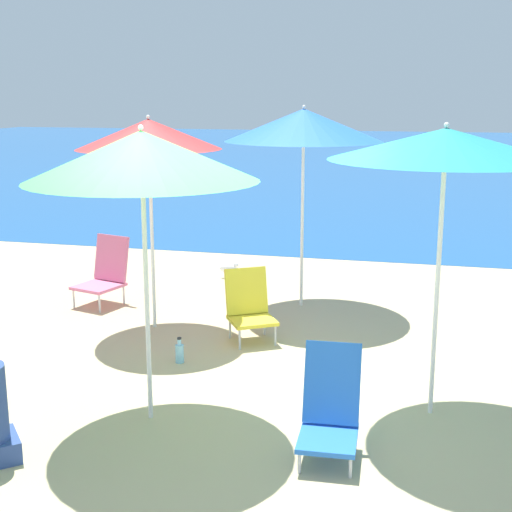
{
  "coord_description": "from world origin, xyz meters",
  "views": [
    {
      "loc": [
        1.69,
        -5.17,
        2.49
      ],
      "look_at": [
        0.11,
        1.19,
        1.0
      ],
      "focal_mm": 50.0,
      "sensor_mm": 36.0,
      "label": 1
    }
  ],
  "objects_px": {
    "beach_umbrella_blue": "(304,125)",
    "water_bottle": "(180,353)",
    "beach_umbrella_red": "(149,134)",
    "beach_chair_blue": "(330,408)",
    "beach_chair_yellow": "(249,305)",
    "beach_umbrella_green": "(142,156)",
    "seagull": "(230,268)",
    "beach_chair_pink": "(105,272)",
    "beach_umbrella_teal": "(446,145)"
  },
  "relations": [
    {
      "from": "water_bottle",
      "to": "beach_umbrella_green",
      "type": "bearing_deg",
      "value": -81.16
    },
    {
      "from": "beach_chair_blue",
      "to": "beach_umbrella_blue",
      "type": "bearing_deg",
      "value": 100.68
    },
    {
      "from": "beach_umbrella_green",
      "to": "beach_chair_yellow",
      "type": "distance_m",
      "value": 2.63
    },
    {
      "from": "beach_umbrella_green",
      "to": "beach_umbrella_blue",
      "type": "xyz_separation_m",
      "value": [
        0.6,
        3.31,
        0.09
      ]
    },
    {
      "from": "beach_umbrella_teal",
      "to": "beach_chair_blue",
      "type": "relative_size",
      "value": 3.01
    },
    {
      "from": "beach_umbrella_blue",
      "to": "water_bottle",
      "type": "distance_m",
      "value": 3.06
    },
    {
      "from": "water_bottle",
      "to": "beach_umbrella_teal",
      "type": "bearing_deg",
      "value": -13.33
    },
    {
      "from": "beach_umbrella_red",
      "to": "beach_chair_yellow",
      "type": "xyz_separation_m",
      "value": [
        1.1,
        -0.13,
        -1.72
      ]
    },
    {
      "from": "beach_umbrella_teal",
      "to": "water_bottle",
      "type": "distance_m",
      "value": 3.13
    },
    {
      "from": "beach_chair_blue",
      "to": "water_bottle",
      "type": "bearing_deg",
      "value": 136.81
    },
    {
      "from": "seagull",
      "to": "beach_chair_yellow",
      "type": "bearing_deg",
      "value": -69.34
    },
    {
      "from": "beach_umbrella_red",
      "to": "seagull",
      "type": "xyz_separation_m",
      "value": [
        0.21,
        2.24,
        -1.95
      ]
    },
    {
      "from": "water_bottle",
      "to": "seagull",
      "type": "relative_size",
      "value": 0.92
    },
    {
      "from": "beach_chair_blue",
      "to": "water_bottle",
      "type": "xyz_separation_m",
      "value": [
        -1.63,
        1.38,
        -0.23
      ]
    },
    {
      "from": "beach_umbrella_green",
      "to": "beach_chair_blue",
      "type": "xyz_separation_m",
      "value": [
        1.45,
        -0.21,
        -1.72
      ]
    },
    {
      "from": "beach_umbrella_green",
      "to": "beach_umbrella_red",
      "type": "bearing_deg",
      "value": 111.03
    },
    {
      "from": "beach_umbrella_blue",
      "to": "beach_umbrella_green",
      "type": "bearing_deg",
      "value": -100.23
    },
    {
      "from": "beach_umbrella_red",
      "to": "water_bottle",
      "type": "xyz_separation_m",
      "value": [
        0.63,
        -0.95,
        -1.99
      ]
    },
    {
      "from": "seagull",
      "to": "beach_chair_pink",
      "type": "bearing_deg",
      "value": -126.69
    },
    {
      "from": "seagull",
      "to": "water_bottle",
      "type": "bearing_deg",
      "value": -82.46
    },
    {
      "from": "beach_umbrella_teal",
      "to": "beach_umbrella_blue",
      "type": "xyz_separation_m",
      "value": [
        -1.54,
        2.69,
        0.02
      ]
    },
    {
      "from": "water_bottle",
      "to": "seagull",
      "type": "height_order",
      "value": "water_bottle"
    },
    {
      "from": "beach_umbrella_green",
      "to": "beach_chair_pink",
      "type": "distance_m",
      "value": 3.72
    },
    {
      "from": "beach_umbrella_red",
      "to": "beach_chair_pink",
      "type": "bearing_deg",
      "value": 141.94
    },
    {
      "from": "beach_chair_pink",
      "to": "beach_umbrella_red",
      "type": "bearing_deg",
      "value": -22.08
    },
    {
      "from": "beach_chair_pink",
      "to": "beach_chair_blue",
      "type": "xyz_separation_m",
      "value": [
        3.18,
        -3.05,
        -0.06
      ]
    },
    {
      "from": "beach_umbrella_blue",
      "to": "seagull",
      "type": "distance_m",
      "value": 2.56
    },
    {
      "from": "beach_umbrella_blue",
      "to": "beach_chair_blue",
      "type": "relative_size",
      "value": 3.12
    },
    {
      "from": "beach_chair_blue",
      "to": "water_bottle",
      "type": "relative_size",
      "value": 3.06
    },
    {
      "from": "beach_umbrella_red",
      "to": "beach_umbrella_green",
      "type": "bearing_deg",
      "value": -68.97
    },
    {
      "from": "beach_chair_yellow",
      "to": "water_bottle",
      "type": "relative_size",
      "value": 2.94
    },
    {
      "from": "beach_umbrella_blue",
      "to": "beach_chair_pink",
      "type": "bearing_deg",
      "value": -168.64
    },
    {
      "from": "beach_chair_yellow",
      "to": "beach_chair_blue",
      "type": "xyz_separation_m",
      "value": [
        1.16,
        -2.2,
        -0.03
      ]
    },
    {
      "from": "beach_umbrella_green",
      "to": "beach_chair_yellow",
      "type": "height_order",
      "value": "beach_umbrella_green"
    },
    {
      "from": "beach_chair_yellow",
      "to": "seagull",
      "type": "distance_m",
      "value": 2.54
    },
    {
      "from": "beach_chair_pink",
      "to": "beach_umbrella_blue",
      "type": "bearing_deg",
      "value": 27.34
    },
    {
      "from": "beach_umbrella_red",
      "to": "beach_chair_yellow",
      "type": "relative_size",
      "value": 3.13
    },
    {
      "from": "beach_umbrella_blue",
      "to": "seagull",
      "type": "height_order",
      "value": "beach_umbrella_blue"
    },
    {
      "from": "beach_umbrella_blue",
      "to": "seagull",
      "type": "relative_size",
      "value": 8.82
    },
    {
      "from": "beach_umbrella_red",
      "to": "seagull",
      "type": "bearing_deg",
      "value": 84.63
    },
    {
      "from": "water_bottle",
      "to": "beach_umbrella_red",
      "type": "bearing_deg",
      "value": 123.74
    },
    {
      "from": "beach_umbrella_teal",
      "to": "seagull",
      "type": "distance_m",
      "value": 5.04
    },
    {
      "from": "beach_umbrella_green",
      "to": "water_bottle",
      "type": "distance_m",
      "value": 2.28
    },
    {
      "from": "beach_umbrella_green",
      "to": "beach_chair_pink",
      "type": "bearing_deg",
      "value": 121.44
    },
    {
      "from": "beach_chair_yellow",
      "to": "seagull",
      "type": "height_order",
      "value": "beach_chair_yellow"
    },
    {
      "from": "beach_umbrella_blue",
      "to": "beach_chair_pink",
      "type": "xyz_separation_m",
      "value": [
        -2.33,
        -0.47,
        -1.76
      ]
    },
    {
      "from": "beach_umbrella_teal",
      "to": "beach_chair_blue",
      "type": "bearing_deg",
      "value": -129.89
    },
    {
      "from": "beach_umbrella_red",
      "to": "water_bottle",
      "type": "bearing_deg",
      "value": -56.26
    },
    {
      "from": "beach_umbrella_blue",
      "to": "beach_chair_yellow",
      "type": "xyz_separation_m",
      "value": [
        -0.31,
        -1.32,
        -1.78
      ]
    },
    {
      "from": "beach_chair_blue",
      "to": "beach_chair_pink",
      "type": "bearing_deg",
      "value": 133.33
    }
  ]
}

